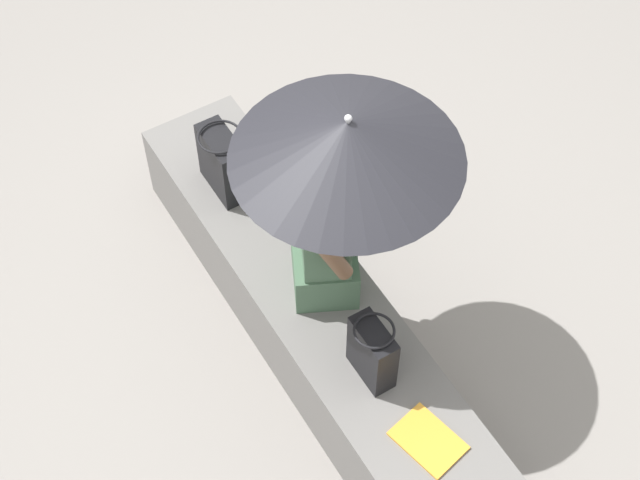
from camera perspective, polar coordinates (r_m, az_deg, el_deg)
name	(u,v)px	position (r m, az deg, el deg)	size (l,w,h in m)	color
ground_plane	(316,344)	(4.88, -0.24, -5.92)	(14.00, 14.00, 0.00)	gray
stone_bench	(316,319)	(4.69, -0.25, -4.52)	(2.57, 0.51, 0.45)	slate
person_seated	(325,228)	(4.22, 0.28, 0.67)	(0.51, 0.40, 0.90)	#47664C
parasol	(347,140)	(3.78, 1.58, 5.69)	(0.93, 0.93, 1.09)	#B7B7BC
handbag_black	(223,162)	(4.75, -5.56, 4.45)	(0.28, 0.21, 0.36)	black
tote_bag_canvas	(372,352)	(4.15, 3.00, -6.36)	(0.23, 0.17, 0.34)	black
magazine	(428,440)	(4.16, 6.18, -11.28)	(0.28, 0.20, 0.01)	gold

